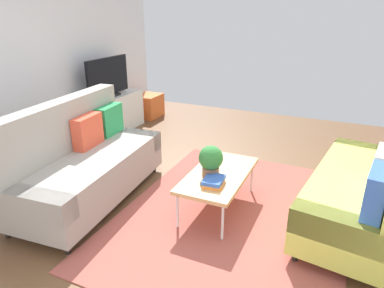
{
  "coord_description": "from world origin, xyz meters",
  "views": [
    {
      "loc": [
        -3.0,
        -1.14,
        2.0
      ],
      "look_at": [
        0.12,
        0.28,
        0.65
      ],
      "focal_mm": 32.12,
      "sensor_mm": 36.0,
      "label": 1
    }
  ],
  "objects_px": {
    "tv_console": "(110,115)",
    "tv": "(108,78)",
    "table_book_0": "(214,183)",
    "bottle_0": "(95,98)",
    "coffee_table": "(219,175)",
    "storage_trunk": "(149,106)",
    "vase_0": "(82,100)",
    "potted_plant": "(211,160)",
    "couch_green": "(370,187)",
    "bottle_1": "(99,95)",
    "couch_beige": "(85,161)"
  },
  "relations": [
    {
      "from": "bottle_1",
      "to": "tv",
      "type": "bearing_deg",
      "value": 3.95
    },
    {
      "from": "couch_beige",
      "to": "potted_plant",
      "type": "bearing_deg",
      "value": 97.07
    },
    {
      "from": "tv_console",
      "to": "bottle_0",
      "type": "distance_m",
      "value": 0.56
    },
    {
      "from": "couch_green",
      "to": "bottle_1",
      "type": "distance_m",
      "value": 4.03
    },
    {
      "from": "potted_plant",
      "to": "tv",
      "type": "bearing_deg",
      "value": 56.64
    },
    {
      "from": "couch_green",
      "to": "tv_console",
      "type": "xyz_separation_m",
      "value": [
        1.24,
        3.94,
        -0.13
      ]
    },
    {
      "from": "tv",
      "to": "bottle_1",
      "type": "bearing_deg",
      "value": -176.05
    },
    {
      "from": "bottle_0",
      "to": "coffee_table",
      "type": "bearing_deg",
      "value": -114.2
    },
    {
      "from": "vase_0",
      "to": "potted_plant",
      "type": "bearing_deg",
      "value": -112.31
    },
    {
      "from": "couch_beige",
      "to": "bottle_1",
      "type": "height_order",
      "value": "couch_beige"
    },
    {
      "from": "couch_beige",
      "to": "table_book_0",
      "type": "xyz_separation_m",
      "value": [
        0.13,
        -1.46,
        -0.01
      ]
    },
    {
      "from": "storage_trunk",
      "to": "bottle_1",
      "type": "bearing_deg",
      "value": 177.53
    },
    {
      "from": "couch_beige",
      "to": "tv_console",
      "type": "distance_m",
      "value": 2.2
    },
    {
      "from": "couch_green",
      "to": "bottle_1",
      "type": "relative_size",
      "value": 11.78
    },
    {
      "from": "table_book_0",
      "to": "vase_0",
      "type": "bearing_deg",
      "value": 65.55
    },
    {
      "from": "potted_plant",
      "to": "couch_beige",
      "type": "bearing_deg",
      "value": 101.82
    },
    {
      "from": "storage_trunk",
      "to": "couch_green",
      "type": "bearing_deg",
      "value": -121.34
    },
    {
      "from": "couch_green",
      "to": "bottle_1",
      "type": "bearing_deg",
      "value": 84.17
    },
    {
      "from": "bottle_0",
      "to": "table_book_0",
      "type": "bearing_deg",
      "value": -118.5
    },
    {
      "from": "storage_trunk",
      "to": "potted_plant",
      "type": "distance_m",
      "value": 3.63
    },
    {
      "from": "potted_plant",
      "to": "bottle_0",
      "type": "relative_size",
      "value": 2.2
    },
    {
      "from": "coffee_table",
      "to": "bottle_0",
      "type": "distance_m",
      "value": 2.74
    },
    {
      "from": "couch_beige",
      "to": "bottle_1",
      "type": "relative_size",
      "value": 11.58
    },
    {
      "from": "tv_console",
      "to": "tv",
      "type": "height_order",
      "value": "tv"
    },
    {
      "from": "tv_console",
      "to": "storage_trunk",
      "type": "relative_size",
      "value": 2.69
    },
    {
      "from": "couch_beige",
      "to": "bottle_0",
      "type": "distance_m",
      "value": 1.86
    },
    {
      "from": "coffee_table",
      "to": "storage_trunk",
      "type": "bearing_deg",
      "value": 42.86
    },
    {
      "from": "couch_green",
      "to": "vase_0",
      "type": "xyz_separation_m",
      "value": [
        0.66,
        3.99,
        0.27
      ]
    },
    {
      "from": "coffee_table",
      "to": "tv_console",
      "type": "xyz_separation_m",
      "value": [
        1.51,
        2.53,
        -0.07
      ]
    },
    {
      "from": "coffee_table",
      "to": "tv",
      "type": "xyz_separation_m",
      "value": [
        1.51,
        2.51,
        0.56
      ]
    },
    {
      "from": "couch_beige",
      "to": "tv_console",
      "type": "bearing_deg",
      "value": -154.66
    },
    {
      "from": "tv_console",
      "to": "tv",
      "type": "bearing_deg",
      "value": -90.0
    },
    {
      "from": "table_book_0",
      "to": "bottle_0",
      "type": "distance_m",
      "value": 2.89
    },
    {
      "from": "tv_console",
      "to": "tv",
      "type": "distance_m",
      "value": 0.63
    },
    {
      "from": "coffee_table",
      "to": "bottle_0",
      "type": "height_order",
      "value": "bottle_0"
    },
    {
      "from": "tv",
      "to": "vase_0",
      "type": "relative_size",
      "value": 6.77
    },
    {
      "from": "couch_beige",
      "to": "coffee_table",
      "type": "height_order",
      "value": "couch_beige"
    },
    {
      "from": "table_book_0",
      "to": "bottle_0",
      "type": "xyz_separation_m",
      "value": [
        1.37,
        2.53,
        0.28
      ]
    },
    {
      "from": "couch_green",
      "to": "coffee_table",
      "type": "xyz_separation_m",
      "value": [
        -0.27,
        1.42,
        -0.05
      ]
    },
    {
      "from": "coffee_table",
      "to": "storage_trunk",
      "type": "xyz_separation_m",
      "value": [
        2.61,
        2.43,
        -0.17
      ]
    },
    {
      "from": "couch_green",
      "to": "potted_plant",
      "type": "bearing_deg",
      "value": 112.17
    },
    {
      "from": "tv_console",
      "to": "potted_plant",
      "type": "distance_m",
      "value": 2.97
    },
    {
      "from": "bottle_0",
      "to": "bottle_1",
      "type": "relative_size",
      "value": 0.88
    },
    {
      "from": "bottle_0",
      "to": "tv_console",
      "type": "bearing_deg",
      "value": 5.75
    },
    {
      "from": "coffee_table",
      "to": "potted_plant",
      "type": "bearing_deg",
      "value": 153.17
    },
    {
      "from": "coffee_table",
      "to": "vase_0",
      "type": "distance_m",
      "value": 2.76
    },
    {
      "from": "tv_console",
      "to": "bottle_0",
      "type": "height_order",
      "value": "bottle_0"
    },
    {
      "from": "tv",
      "to": "vase_0",
      "type": "xyz_separation_m",
      "value": [
        -0.58,
        0.07,
        -0.24
      ]
    },
    {
      "from": "couch_beige",
      "to": "coffee_table",
      "type": "bearing_deg",
      "value": 100.52
    },
    {
      "from": "vase_0",
      "to": "bottle_0",
      "type": "xyz_separation_m",
      "value": [
        0.18,
        -0.09,
        0.0
      ]
    }
  ]
}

